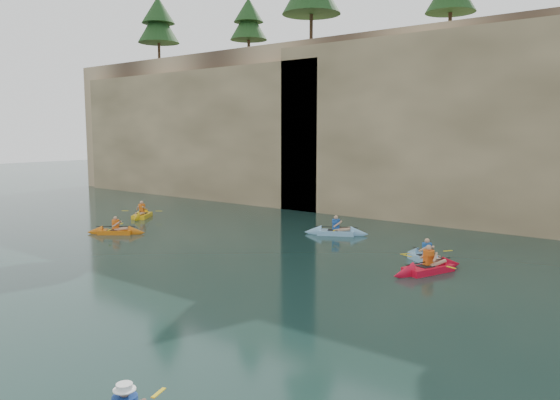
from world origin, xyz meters
The scene contains 11 objects.
ground centered at (0.00, 0.00, 0.00)m, with size 160.00×160.00×0.00m, color black.
cliff centered at (0.00, 30.00, 6.00)m, with size 70.00×16.00×12.00m, color tan.
cliff_slab_west centered at (-20.00, 22.60, 5.28)m, with size 26.00×2.40×10.56m, color tan.
cliff_slab_center centered at (2.00, 22.60, 5.70)m, with size 24.00×2.40×11.40m, color tan.
sea_cave_west centered at (-18.00, 21.95, 2.00)m, with size 4.50×1.00×4.00m, color black.
sea_cave_center centered at (-4.00, 21.95, 1.60)m, with size 3.50×1.00×3.20m, color black.
kayaker_orange centered at (-10.98, 8.55, 0.15)m, with size 2.91×2.43×1.18m.
kayaker_ltblue_near centered at (4.51, 12.94, 0.15)m, with size 3.02×2.42×1.25m.
kayaker_red_far centered at (5.26, 11.39, 0.16)m, with size 2.50×3.71×1.34m.
kayaker_yellow centered at (-14.41, 12.85, 0.16)m, with size 2.53×3.08×1.32m.
kayaker_ltblue_mid centered at (-1.70, 15.62, 0.16)m, with size 3.36×2.28×1.29m.
Camera 1 is at (13.62, -8.26, 5.43)m, focal length 35.00 mm.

